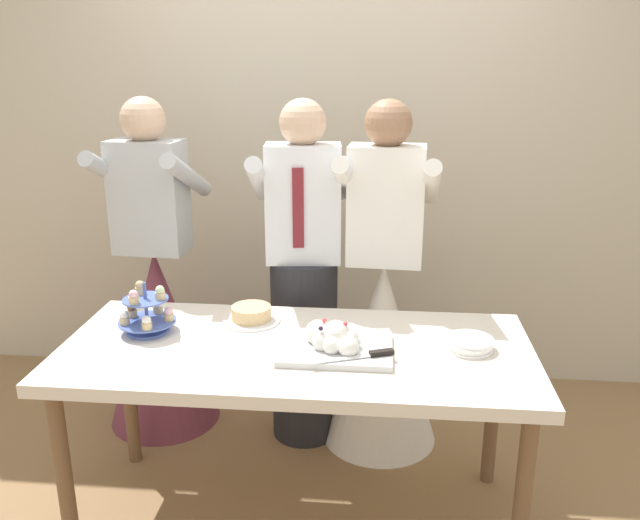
{
  "coord_description": "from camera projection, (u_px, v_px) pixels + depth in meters",
  "views": [
    {
      "loc": [
        0.31,
        -2.26,
        1.84
      ],
      "look_at": [
        0.08,
        0.15,
        1.07
      ],
      "focal_mm": 36.65,
      "sensor_mm": 36.0,
      "label": 1
    }
  ],
  "objects": [
    {
      "name": "ground_plane",
      "position": [
        298.0,
        515.0,
        2.73
      ],
      "size": [
        8.0,
        8.0,
        0.0
      ],
      "primitive_type": "plane",
      "color": "olive"
    },
    {
      "name": "rear_wall",
      "position": [
        327.0,
        128.0,
        3.61
      ],
      "size": [
        5.2,
        0.1,
        2.9
      ],
      "primitive_type": "cube",
      "color": "beige",
      "rests_on": "ground_plane"
    },
    {
      "name": "dessert_table",
      "position": [
        296.0,
        363.0,
        2.52
      ],
      "size": [
        1.8,
        0.8,
        0.78
      ],
      "color": "silver",
      "rests_on": "ground_plane"
    },
    {
      "name": "plate_stack",
      "position": [
        469.0,
        344.0,
        2.46
      ],
      "size": [
        0.18,
        0.18,
        0.04
      ],
      "color": "white",
      "rests_on": "dessert_table"
    },
    {
      "name": "person_groom",
      "position": [
        304.0,
        294.0,
        3.11
      ],
      "size": [
        0.5,
        0.53,
        1.66
      ],
      "color": "#232328",
      "rests_on": "ground_plane"
    },
    {
      "name": "main_cake_tray",
      "position": [
        335.0,
        342.0,
        2.43
      ],
      "size": [
        0.43,
        0.32,
        0.12
      ],
      "color": "silver",
      "rests_on": "dessert_table"
    },
    {
      "name": "cupcake_stand",
      "position": [
        146.0,
        314.0,
        2.6
      ],
      "size": [
        0.23,
        0.23,
        0.21
      ],
      "color": "#4C66B2",
      "rests_on": "dessert_table"
    },
    {
      "name": "person_guest",
      "position": [
        159.0,
        315.0,
        3.29
      ],
      "size": [
        0.56,
        0.56,
        1.66
      ],
      "color": "brown",
      "rests_on": "ground_plane"
    },
    {
      "name": "round_cake",
      "position": [
        251.0,
        315.0,
        2.72
      ],
      "size": [
        0.24,
        0.24,
        0.07
      ],
      "color": "white",
      "rests_on": "dessert_table"
    },
    {
      "name": "person_bride",
      "position": [
        382.0,
        330.0,
        3.12
      ],
      "size": [
        0.56,
        0.56,
        1.66
      ],
      "color": "white",
      "rests_on": "ground_plane"
    }
  ]
}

